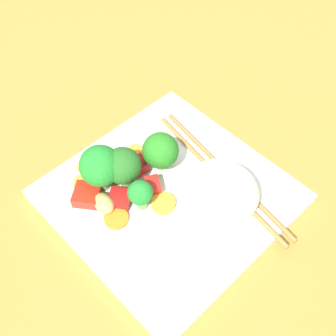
{
  "coord_description": "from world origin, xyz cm",
  "views": [
    {
      "loc": [
        20.38,
        22.23,
        45.96
      ],
      "look_at": [
        -1.48,
        -1.87,
        3.3
      ],
      "focal_mm": 46.14,
      "sensor_mm": 36.0,
      "label": 1
    }
  ],
  "objects_px": {
    "rice_mound": "(221,193)",
    "carrot_slice_2": "(83,183)",
    "chopstick_pair": "(222,174)",
    "broccoli_floret_0": "(100,166)",
    "square_plate": "(169,196)"
  },
  "relations": [
    {
      "from": "square_plate",
      "to": "carrot_slice_2",
      "type": "xyz_separation_m",
      "value": [
        0.07,
        -0.08,
        0.01
      ]
    },
    {
      "from": "broccoli_floret_0",
      "to": "chopstick_pair",
      "type": "distance_m",
      "value": 0.15
    },
    {
      "from": "rice_mound",
      "to": "carrot_slice_2",
      "type": "relative_size",
      "value": 3.63
    },
    {
      "from": "broccoli_floret_0",
      "to": "carrot_slice_2",
      "type": "bearing_deg",
      "value": -40.87
    },
    {
      "from": "broccoli_floret_0",
      "to": "chopstick_pair",
      "type": "relative_size",
      "value": 0.26
    },
    {
      "from": "square_plate",
      "to": "rice_mound",
      "type": "distance_m",
      "value": 0.08
    },
    {
      "from": "rice_mound",
      "to": "broccoli_floret_0",
      "type": "relative_size",
      "value": 1.36
    },
    {
      "from": "square_plate",
      "to": "chopstick_pair",
      "type": "bearing_deg",
      "value": 159.62
    },
    {
      "from": "square_plate",
      "to": "chopstick_pair",
      "type": "xyz_separation_m",
      "value": [
        -0.07,
        0.03,
        0.01
      ]
    },
    {
      "from": "rice_mound",
      "to": "carrot_slice_2",
      "type": "bearing_deg",
      "value": -54.84
    },
    {
      "from": "chopstick_pair",
      "to": "broccoli_floret_0",
      "type": "bearing_deg",
      "value": 59.79
    },
    {
      "from": "broccoli_floret_0",
      "to": "carrot_slice_2",
      "type": "height_order",
      "value": "broccoli_floret_0"
    },
    {
      "from": "carrot_slice_2",
      "to": "rice_mound",
      "type": "bearing_deg",
      "value": 125.16
    },
    {
      "from": "rice_mound",
      "to": "carrot_slice_2",
      "type": "height_order",
      "value": "rice_mound"
    },
    {
      "from": "rice_mound",
      "to": "broccoli_floret_0",
      "type": "bearing_deg",
      "value": -57.29
    }
  ]
}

